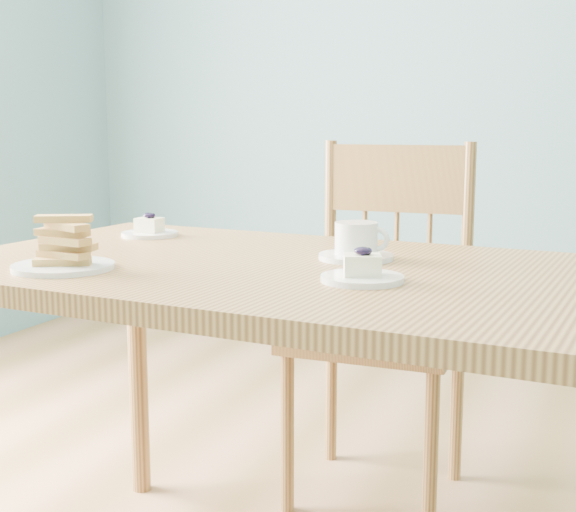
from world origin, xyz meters
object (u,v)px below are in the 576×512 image
Objects in this scene: dining_chair at (382,317)px; coffee_cup at (357,244)px; dining_table at (290,302)px; biscotti_plate at (63,251)px; cheesecake_plate_near at (362,273)px; cheesecake_plate_far at (150,230)px.

coffee_cup is at bearing -80.64° from dining_chair.
biscotti_plate is at bearing -146.88° from dining_table.
cheesecake_plate_near is 0.77m from cheesecake_plate_far.
cheesecake_plate_far is 0.72× the size of biscotti_plate.
cheesecake_plate_near reaches higher than cheesecake_plate_far.
dining_table is 0.19m from coffee_cup.
dining_chair is (-0.00, 0.69, -0.19)m from dining_table.
dining_chair is 6.42× the size of coffee_cup.
biscotti_plate reaches higher than coffee_cup.
cheesecake_plate_far is at bearing 157.21° from dining_table.
biscotti_plate is (-0.39, -0.22, 0.11)m from dining_table.
dining_table is at bearing 149.59° from cheesecake_plate_near.
cheesecake_plate_near is 0.96× the size of coffee_cup.
dining_chair is 7.10× the size of cheesecake_plate_far.
cheesecake_plate_far is 0.61m from coffee_cup.
dining_chair is 0.72m from cheesecake_plate_far.
biscotti_plate reaches higher than dining_table.
dining_chair is 5.08× the size of biscotti_plate.
biscotti_plate is (0.10, -0.47, 0.02)m from cheesecake_plate_far.
dining_chair is at bearing 42.00° from cheesecake_plate_far.
biscotti_plate is (-0.39, -0.91, 0.30)m from dining_chair.
dining_table is 0.56m from cheesecake_plate_far.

